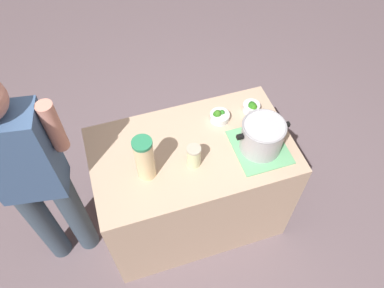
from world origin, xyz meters
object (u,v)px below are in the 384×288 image
broccoli_bowl_center (219,116)px  cooking_pot (262,136)px  person_cook (35,180)px  broccoli_bowl_front (252,107)px  mason_jar (194,156)px  lemonade_pitcher (145,159)px

broccoli_bowl_center → cooking_pot: bearing=118.6°
broccoli_bowl_center → person_cook: size_ratio=0.07×
broccoli_bowl_center → person_cook: (1.12, 0.14, 0.01)m
person_cook → broccoli_bowl_center: bearing=-172.9°
broccoli_bowl_front → broccoli_bowl_center: bearing=1.1°
mason_jar → person_cook: size_ratio=0.09×
person_cook → cooking_pot: bearing=173.7°
broccoli_bowl_center → person_cook: person_cook is taller
broccoli_bowl_front → person_cook: person_cook is taller
lemonade_pitcher → broccoli_bowl_front: (-0.74, -0.26, -0.11)m
broccoli_bowl_front → broccoli_bowl_center: 0.22m
mason_jar → broccoli_bowl_center: size_ratio=1.19×
lemonade_pitcher → mason_jar: (-0.27, 0.02, -0.07)m
mason_jar → cooking_pot: bearing=178.7°
cooking_pot → broccoli_bowl_center: cooking_pot is taller
lemonade_pitcher → broccoli_bowl_front: lemonade_pitcher is taller
lemonade_pitcher → person_cook: 0.61m
lemonade_pitcher → broccoli_bowl_front: bearing=-160.8°
mason_jar → person_cook: 0.87m
lemonade_pitcher → cooking_pot: bearing=177.9°
mason_jar → broccoli_bowl_front: bearing=-149.9°
broccoli_bowl_front → lemonade_pitcher: bearing=19.2°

